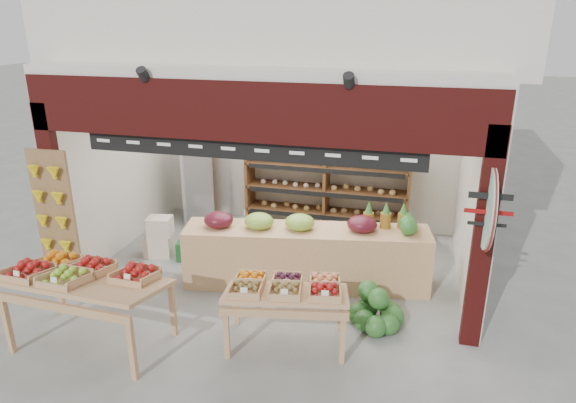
# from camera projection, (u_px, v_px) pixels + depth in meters

# --- Properties ---
(ground) EXTENTS (60.00, 60.00, 0.00)m
(ground) POSITION_uv_depth(u_px,v_px,m) (272.00, 275.00, 7.75)
(ground) COLOR slate
(ground) RESTS_ON ground
(banana_board) EXTENTS (0.60, 0.15, 1.80)m
(banana_board) POSITION_uv_depth(u_px,v_px,m) (54.00, 217.00, 6.94)
(banana_board) COLOR olive
(banana_board) RESTS_ON ground
(gift_sign) EXTENTS (0.04, 0.93, 0.92)m
(gift_sign) POSITION_uv_depth(u_px,v_px,m) (489.00, 209.00, 5.46)
(gift_sign) COLOR #AAD6BE
(gift_sign) RESTS_ON ground
(back_shelving) EXTENTS (2.92, 0.48, 1.81)m
(back_shelving) POSITION_uv_depth(u_px,v_px,m) (327.00, 170.00, 9.04)
(back_shelving) COLOR brown
(back_shelving) RESTS_ON ground
(refrigerator) EXTENTS (0.71, 0.71, 1.67)m
(refrigerator) POSITION_uv_depth(u_px,v_px,m) (206.00, 180.00, 9.45)
(refrigerator) COLOR silver
(refrigerator) RESTS_ON ground
(cardboard_stack) EXTENTS (1.03, 0.77, 0.67)m
(cardboard_stack) POSITION_uv_depth(u_px,v_px,m) (174.00, 241.00, 8.31)
(cardboard_stack) COLOR silver
(cardboard_stack) RESTS_ON ground
(mid_counter) EXTENTS (3.52, 1.26, 1.08)m
(mid_counter) POSITION_uv_depth(u_px,v_px,m) (305.00, 254.00, 7.33)
(mid_counter) COLOR tan
(mid_counter) RESTS_ON ground
(display_table_left) EXTENTS (1.79, 1.05, 1.10)m
(display_table_left) POSITION_uv_depth(u_px,v_px,m) (80.00, 276.00, 5.90)
(display_table_left) COLOR tan
(display_table_left) RESTS_ON ground
(display_table_right) EXTENTS (1.54, 1.04, 0.93)m
(display_table_right) POSITION_uv_depth(u_px,v_px,m) (286.00, 289.00, 5.91)
(display_table_right) COLOR tan
(display_table_right) RESTS_ON ground
(watermelon_pile) EXTENTS (0.71, 0.68, 0.52)m
(watermelon_pile) POSITION_uv_depth(u_px,v_px,m) (376.00, 312.00, 6.42)
(watermelon_pile) COLOR #1A4B19
(watermelon_pile) RESTS_ON ground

